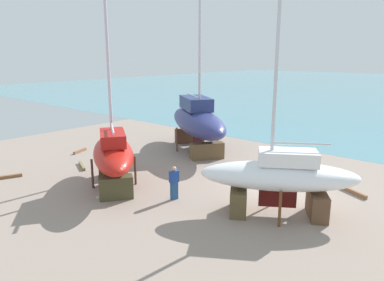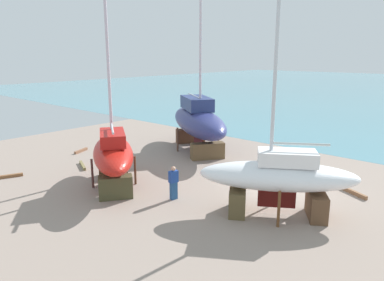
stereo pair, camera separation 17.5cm
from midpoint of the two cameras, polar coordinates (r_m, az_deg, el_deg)
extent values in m
plane|color=gray|center=(17.18, 9.12, -10.09)|extent=(44.17, 44.17, 0.00)
cube|color=brown|center=(16.24, 7.47, -9.30)|extent=(1.50, 1.79, 1.12)
cube|color=brown|center=(16.55, 19.27, -9.54)|extent=(1.50, 1.79, 1.12)
cylinder|color=brown|center=(15.17, 13.80, -10.43)|extent=(0.12, 0.12, 1.53)
cylinder|color=brown|center=(17.31, 13.16, -7.36)|extent=(0.12, 0.12, 1.53)
ellipsoid|color=white|center=(15.89, 13.66, -5.44)|extent=(6.75, 5.40, 1.18)
cube|color=#4F100D|center=(16.24, 13.46, -8.80)|extent=(1.39, 0.94, 0.83)
cube|color=white|center=(15.68, 15.04, -2.61)|extent=(2.70, 2.37, 0.59)
cylinder|color=silver|center=(15.04, 13.41, 12.60)|extent=(0.15, 0.15, 8.76)
cylinder|color=silver|center=(15.60, 17.00, -0.53)|extent=(2.02, 1.36, 0.11)
cube|color=#4F3821|center=(21.23, -12.06, -4.00)|extent=(1.48, 1.72, 1.11)
cube|color=#444228|center=(17.99, -11.64, -7.19)|extent=(1.48, 1.72, 1.11)
cylinder|color=#4E2E2A|center=(19.54, -15.14, -5.03)|extent=(0.12, 0.12, 1.55)
cylinder|color=#553121|center=(19.59, -8.67, -4.65)|extent=(0.12, 0.12, 1.55)
ellipsoid|color=red|center=(19.24, -12.05, -1.94)|extent=(6.76, 5.51, 1.27)
cube|color=#4C1619|center=(19.55, -11.89, -4.99)|extent=(1.40, 0.99, 0.89)
cube|color=#B21814|center=(18.70, -12.14, 0.42)|extent=(2.71, 2.38, 0.63)
cylinder|color=silver|center=(18.92, -12.85, 13.18)|extent=(0.15, 0.15, 8.91)
cylinder|color=#BCB8BF|center=(18.07, -12.17, 1.86)|extent=(2.03, 1.44, 0.11)
cube|color=brown|center=(24.11, 2.66, -1.64)|extent=(1.83, 2.24, 1.09)
cube|color=brown|center=(28.52, -0.07, 0.75)|extent=(1.83, 2.24, 1.09)
cylinder|color=brown|center=(26.66, 4.36, 0.51)|extent=(0.12, 0.12, 1.72)
cylinder|color=brown|center=(25.87, -2.09, 0.14)|extent=(0.12, 0.12, 1.72)
ellipsoid|color=navy|center=(25.97, 1.20, 2.96)|extent=(9.36, 7.60, 1.81)
cube|color=#4D181D|center=(26.30, 1.18, -0.34)|extent=(1.91, 1.34, 1.27)
cube|color=navy|center=(26.22, 0.94, 5.87)|extent=(3.74, 3.29, 0.91)
cylinder|color=silver|center=(25.21, 1.58, 19.13)|extent=(0.18, 0.18, 12.82)
cylinder|color=silver|center=(26.85, 0.55, 7.00)|extent=(2.80, 1.95, 0.12)
cube|color=#244C82|center=(17.55, -2.62, -7.88)|extent=(0.26, 0.37, 0.86)
cube|color=#1F4194|center=(17.31, -2.64, -5.69)|extent=(0.31, 0.47, 0.57)
sphere|color=tan|center=(17.18, -2.66, -4.45)|extent=(0.22, 0.22, 0.22)
cylinder|color=#272F2F|center=(21.06, 15.54, -4.83)|extent=(0.82, 0.82, 0.76)
cube|color=#895C42|center=(27.02, -16.87, -1.55)|extent=(0.65, 1.31, 0.18)
cube|color=brown|center=(23.00, -26.73, -5.04)|extent=(0.73, 1.50, 0.17)
cube|color=olive|center=(23.46, -16.61, -3.78)|extent=(1.65, 0.84, 0.17)
cube|color=#895F41|center=(20.35, 23.01, -6.93)|extent=(2.64, 1.41, 0.19)
camera|label=1|loc=(0.09, -89.75, 0.06)|focal=33.94mm
camera|label=2|loc=(0.09, 90.25, -0.06)|focal=33.94mm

